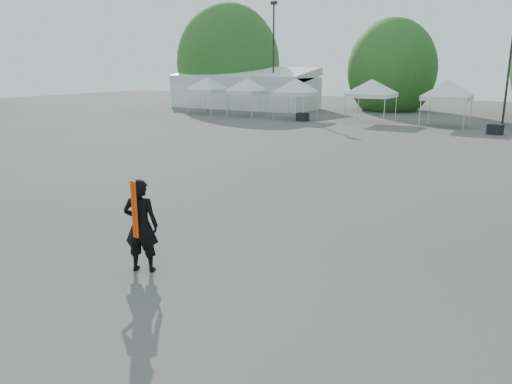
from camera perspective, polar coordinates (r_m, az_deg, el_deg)
The scene contains 14 objects.
ground at distance 12.75m, azimuth -0.89°, elevation -5.50°, with size 120.00×120.00×0.00m, color #474442.
marquee at distance 53.40m, azimuth -1.34°, elevation 11.68°, with size 15.00×6.25×4.23m.
light_pole_west at distance 50.48m, azimuth 2.01°, elevation 15.85°, with size 0.60×0.25×10.30m.
light_pole_east at distance 42.37m, azimuth 27.15°, elevation 14.33°, with size 0.60×0.25×9.80m.
tree_far_w at distance 58.04m, azimuth -3.19°, elevation 14.40°, with size 4.80×4.80×7.30m.
tree_mid_w at distance 52.22m, azimuth 15.25°, elevation 13.30°, with size 4.16×4.16×6.33m.
tent_a at distance 47.52m, azimuth -5.61°, elevation 12.62°, with size 4.00×4.00×3.88m.
tent_b at distance 44.55m, azimuth -1.06°, elevation 12.59°, with size 3.91×3.91×3.88m.
tent_c at distance 42.26m, azimuth 4.59°, elevation 12.46°, with size 4.14×4.14×3.88m.
tent_d at distance 40.62m, azimuth 13.12°, elevation 12.08°, with size 4.69×4.69×3.88m.
tent_e at distance 38.93m, azimuth 21.13°, elevation 11.43°, with size 4.48×4.48×3.88m.
man at distance 10.87m, azimuth -13.01°, elevation -3.74°, with size 0.87×0.73×2.03m.
crate_west at distance 40.67m, azimuth 5.32°, elevation 8.53°, with size 0.85×0.66×0.66m, color black.
crate_mid at distance 35.99m, azimuth 25.66°, elevation 6.47°, with size 0.85×0.66×0.66m, color black.
Camera 1 is at (6.30, -10.22, 4.30)m, focal length 35.00 mm.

